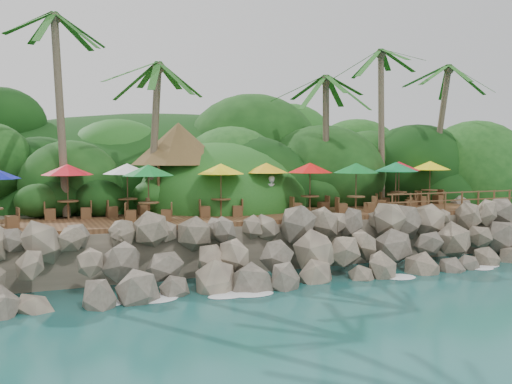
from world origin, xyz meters
name	(u,v)px	position (x,y,z in m)	size (l,w,h in m)	color
ground	(314,287)	(0.00, 0.00, 0.00)	(140.00, 140.00, 0.00)	#19514F
land_base	(197,218)	(0.00, 16.00, 1.05)	(32.00, 25.20, 2.10)	gray
jungle_hill	(169,221)	(0.00, 23.50, 0.00)	(44.80, 28.00, 15.40)	#143811
seawall	(292,250)	(0.00, 2.00, 1.15)	(29.00, 4.00, 2.30)	gray
terrace	(256,216)	(0.00, 6.00, 2.20)	(26.00, 5.00, 0.20)	brown
jungle_foliage	(202,236)	(0.00, 15.00, 0.00)	(44.00, 16.00, 12.00)	#143811
foam_line	(310,285)	(0.00, 0.30, 0.03)	(25.20, 0.80, 0.06)	white
palms	(245,34)	(0.53, 8.74, 11.56)	(31.59, 6.65, 15.42)	brown
palapa	(178,144)	(-2.92, 9.59, 5.79)	(5.01, 5.01, 4.60)	brown
dining_clusters	(260,172)	(0.24, 6.06, 4.39)	(25.53, 5.34, 2.52)	brown
railing	(454,199)	(10.18, 3.65, 2.91)	(8.30, 0.10, 1.00)	brown
waiter	(271,195)	(0.83, 6.10, 3.24)	(0.68, 0.45, 1.87)	white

